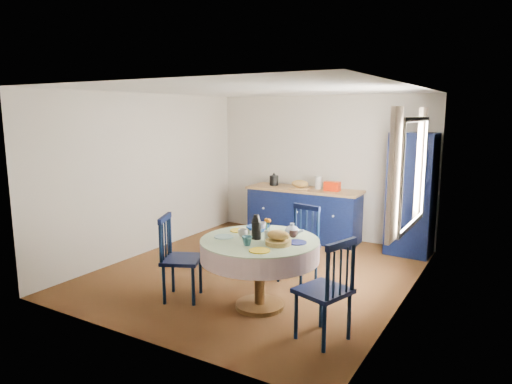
# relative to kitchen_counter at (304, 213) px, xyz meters

# --- Properties ---
(floor) EXTENTS (4.50, 4.50, 0.00)m
(floor) POSITION_rel_kitchen_counter_xyz_m (0.16, -1.90, -0.46)
(floor) COLOR black
(floor) RESTS_ON ground
(ceiling) EXTENTS (4.50, 4.50, 0.00)m
(ceiling) POSITION_rel_kitchen_counter_xyz_m (0.16, -1.90, 2.04)
(ceiling) COLOR white
(ceiling) RESTS_ON wall_back
(wall_back) EXTENTS (4.00, 0.02, 2.50)m
(wall_back) POSITION_rel_kitchen_counter_xyz_m (0.16, 0.35, 0.79)
(wall_back) COLOR beige
(wall_back) RESTS_ON floor
(wall_left) EXTENTS (0.02, 4.50, 2.50)m
(wall_left) POSITION_rel_kitchen_counter_xyz_m (-1.84, -1.90, 0.79)
(wall_left) COLOR beige
(wall_left) RESTS_ON floor
(wall_right) EXTENTS (0.02, 4.50, 2.50)m
(wall_right) POSITION_rel_kitchen_counter_xyz_m (2.16, -1.90, 0.79)
(wall_right) COLOR beige
(wall_right) RESTS_ON floor
(window) EXTENTS (0.10, 1.74, 1.45)m
(window) POSITION_rel_kitchen_counter_xyz_m (2.12, -1.60, 1.06)
(window) COLOR white
(window) RESTS_ON wall_right
(kitchen_counter) EXTENTS (2.03, 0.68, 1.14)m
(kitchen_counter) POSITION_rel_kitchen_counter_xyz_m (0.00, 0.00, 0.00)
(kitchen_counter) COLOR black
(kitchen_counter) RESTS_ON floor
(pantry_cabinet) EXTENTS (0.69, 0.51, 1.91)m
(pantry_cabinet) POSITION_rel_kitchen_counter_xyz_m (1.81, 0.02, 0.49)
(pantry_cabinet) COLOR black
(pantry_cabinet) RESTS_ON floor
(dining_table) EXTENTS (1.34, 1.34, 1.09)m
(dining_table) POSITION_rel_kitchen_counter_xyz_m (0.79, -2.90, 0.22)
(dining_table) COLOR brown
(dining_table) RESTS_ON floor
(chair_left) EXTENTS (0.58, 0.59, 1.02)m
(chair_left) POSITION_rel_kitchen_counter_xyz_m (-0.18, -3.16, 0.05)
(chair_left) COLOR black
(chair_left) RESTS_ON floor
(chair_far) EXTENTS (0.52, 0.50, 1.01)m
(chair_far) POSITION_rel_kitchen_counter_xyz_m (0.81, -1.90, 0.04)
(chair_far) COLOR black
(chair_far) RESTS_ON floor
(chair_right) EXTENTS (0.56, 0.58, 1.05)m
(chair_right) POSITION_rel_kitchen_counter_xyz_m (1.73, -3.24, 0.06)
(chair_right) COLOR black
(chair_right) RESTS_ON floor
(mug_a) EXTENTS (0.11, 0.11, 0.09)m
(mug_a) POSITION_rel_kitchen_counter_xyz_m (0.57, -2.91, 0.39)
(mug_a) COLOR silver
(mug_a) RESTS_ON dining_table
(mug_b) EXTENTS (0.11, 0.11, 0.10)m
(mug_b) POSITION_rel_kitchen_counter_xyz_m (0.79, -3.18, 0.40)
(mug_b) COLOR #31636F
(mug_b) RESTS_ON dining_table
(mug_c) EXTENTS (0.11, 0.11, 0.09)m
(mug_c) POSITION_rel_kitchen_counter_xyz_m (1.07, -2.63, 0.39)
(mug_c) COLOR black
(mug_c) RESTS_ON dining_table
(mug_d) EXTENTS (0.10, 0.10, 0.10)m
(mug_d) POSITION_rel_kitchen_counter_xyz_m (0.61, -2.54, 0.39)
(mug_d) COLOR silver
(mug_d) RESTS_ON dining_table
(cobalt_bowl) EXTENTS (0.26, 0.26, 0.06)m
(cobalt_bowl) POSITION_rel_kitchen_counter_xyz_m (0.59, -2.60, 0.38)
(cobalt_bowl) COLOR navy
(cobalt_bowl) RESTS_ON dining_table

